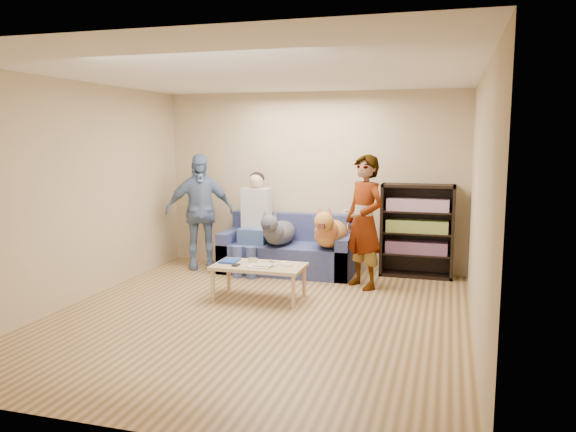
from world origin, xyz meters
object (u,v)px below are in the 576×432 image
(person_seated, at_px, (254,219))
(dog_gray, at_px, (278,232))
(bookshelf, at_px, (417,229))
(coffee_table, at_px, (259,269))
(person_standing_left, at_px, (199,211))
(notebook_blue, at_px, (230,261))
(person_standing_right, at_px, (364,222))
(dog_tan, at_px, (330,232))
(sofa, at_px, (289,252))
(camera_silver, at_px, (253,260))

(person_seated, bearing_deg, dog_gray, -15.29)
(dog_gray, distance_m, bookshelf, 1.95)
(bookshelf, bearing_deg, coffee_table, -136.60)
(bookshelf, bearing_deg, person_standing_left, -173.28)
(person_standing_left, distance_m, notebook_blue, 1.64)
(person_standing_right, relative_size, dog_tan, 1.47)
(person_standing_left, relative_size, person_seated, 1.16)
(sofa, bearing_deg, bookshelf, 7.40)
(person_standing_right, height_order, camera_silver, person_standing_right)
(notebook_blue, distance_m, dog_tan, 1.57)
(camera_silver, distance_m, coffee_table, 0.18)
(person_standing_right, relative_size, person_seated, 1.18)
(person_seated, relative_size, bookshelf, 1.13)
(camera_silver, distance_m, sofa, 1.32)
(person_standing_left, relative_size, bookshelf, 1.31)
(notebook_blue, relative_size, dog_gray, 0.21)
(dog_gray, distance_m, dog_tan, 0.73)
(person_standing_left, bearing_deg, camera_silver, -71.93)
(dog_gray, height_order, bookshelf, bookshelf)
(sofa, height_order, person_seated, person_seated)
(person_standing_right, height_order, sofa, person_standing_right)
(bookshelf, bearing_deg, camera_silver, -140.60)
(person_standing_left, distance_m, sofa, 1.46)
(person_standing_right, xyz_separation_m, dog_tan, (-0.53, 0.38, -0.22))
(camera_silver, bearing_deg, person_standing_right, 30.69)
(coffee_table, bearing_deg, person_standing_right, 37.30)
(person_standing_left, bearing_deg, bookshelf, -22.22)
(dog_gray, bearing_deg, person_seated, 164.71)
(dog_tan, bearing_deg, camera_silver, -122.77)
(coffee_table, bearing_deg, bookshelf, 43.40)
(person_seated, xyz_separation_m, coffee_table, (0.52, -1.30, -0.40))
(sofa, height_order, bookshelf, bookshelf)
(coffee_table, bearing_deg, dog_gray, 96.09)
(camera_silver, xyz_separation_m, person_seated, (-0.40, 1.18, 0.33))
(person_standing_right, relative_size, coffee_table, 1.57)
(camera_silver, relative_size, sofa, 0.06)
(dog_gray, relative_size, dog_tan, 1.05)
(notebook_blue, height_order, camera_silver, camera_silver)
(dog_tan, xyz_separation_m, bookshelf, (1.16, 0.42, 0.03))
(dog_gray, xyz_separation_m, bookshelf, (1.89, 0.47, 0.06))
(person_standing_left, relative_size, dog_tan, 1.45)
(sofa, distance_m, coffee_table, 1.43)
(dog_gray, height_order, dog_tan, dog_tan)
(person_standing_right, relative_size, notebook_blue, 6.64)
(person_standing_right, height_order, dog_gray, person_standing_right)
(sofa, relative_size, bookshelf, 1.46)
(notebook_blue, xyz_separation_m, bookshelf, (2.16, 1.61, 0.25))
(dog_tan, distance_m, bookshelf, 1.23)
(person_standing_right, bearing_deg, dog_gray, -153.27)
(dog_gray, bearing_deg, notebook_blue, -103.37)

